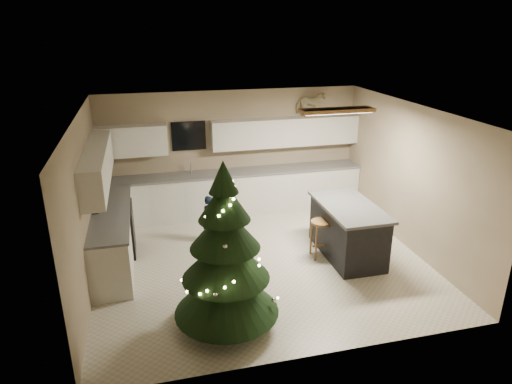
# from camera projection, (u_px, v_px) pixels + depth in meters

# --- Properties ---
(ground_plane) EXTENTS (5.50, 5.50, 0.00)m
(ground_plane) POSITION_uv_depth(u_px,v_px,m) (261.00, 260.00, 7.95)
(ground_plane) COLOR beige
(room_shell) EXTENTS (5.52, 5.02, 2.61)m
(room_shell) POSITION_uv_depth(u_px,v_px,m) (263.00, 164.00, 7.34)
(room_shell) COLOR tan
(room_shell) RESTS_ON ground_plane
(cabinetry) EXTENTS (5.50, 3.20, 2.00)m
(cabinetry) POSITION_uv_depth(u_px,v_px,m) (195.00, 192.00, 8.97)
(cabinetry) COLOR silver
(cabinetry) RESTS_ON ground_plane
(island) EXTENTS (0.90, 1.70, 0.95)m
(island) POSITION_uv_depth(u_px,v_px,m) (348.00, 230.00, 7.99)
(island) COLOR black
(island) RESTS_ON ground_plane
(bar_stool) EXTENTS (0.35, 0.35, 0.68)m
(bar_stool) POSITION_uv_depth(u_px,v_px,m) (321.00, 230.00, 7.92)
(bar_stool) COLOR olive
(bar_stool) RESTS_ON ground_plane
(christmas_tree) EXTENTS (1.47, 1.42, 2.35)m
(christmas_tree) POSITION_uv_depth(u_px,v_px,m) (226.00, 262.00, 5.95)
(christmas_tree) COLOR #3F2816
(christmas_tree) RESTS_ON ground_plane
(toddler) EXTENTS (0.38, 0.32, 0.89)m
(toddler) POSITION_uv_depth(u_px,v_px,m) (210.00, 219.00, 8.53)
(toddler) COLOR black
(toddler) RESTS_ON ground_plane
(rocking_horse) EXTENTS (0.66, 0.42, 0.53)m
(rocking_horse) POSITION_uv_depth(u_px,v_px,m) (311.00, 104.00, 9.65)
(rocking_horse) COLOR olive
(rocking_horse) RESTS_ON cabinetry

